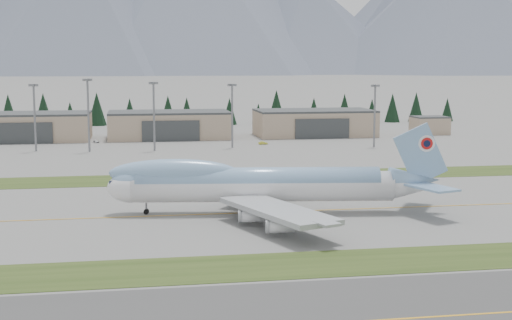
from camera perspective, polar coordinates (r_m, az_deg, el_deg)
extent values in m
plane|color=#5E5F5C|center=(143.28, 1.93, -4.16)|extent=(7000.00, 7000.00, 0.00)
cube|color=#2B4016|center=(107.38, 6.01, -8.23)|extent=(400.00, 14.00, 0.08)
cube|color=#2B4016|center=(186.88, -0.82, -1.38)|extent=(400.00, 18.00, 0.08)
cube|color=#3B3B3B|center=(85.63, 10.42, -12.48)|extent=(400.00, 32.00, 0.04)
cube|color=orange|center=(143.28, 1.93, -4.16)|extent=(400.00, 0.40, 0.02)
cube|color=orange|center=(85.63, 10.42, -12.48)|extent=(400.00, 0.40, 0.02)
cylinder|color=white|center=(140.94, 0.55, -2.14)|extent=(51.95, 12.54, 5.99)
cylinder|color=#7EA5CF|center=(140.72, 0.17, -1.70)|extent=(48.24, 11.61, 5.53)
ellipsoid|color=white|center=(142.06, -9.92, -2.18)|extent=(10.27, 7.17, 5.99)
ellipsoid|color=#7EA5CF|center=(141.88, -9.93, -1.74)|extent=(8.60, 6.06, 5.08)
ellipsoid|color=#7EA5CF|center=(140.74, -6.59, -1.03)|extent=(25.88, 8.30, 5.53)
cube|color=#0C1433|center=(142.34, -11.21, -1.70)|extent=(2.27, 2.63, 1.19)
cone|color=white|center=(145.61, 12.59, -2.01)|extent=(11.72, 7.24, 5.87)
cone|color=#7EA5CF|center=(145.43, 12.61, -1.58)|extent=(10.74, 6.60, 5.35)
cube|color=#7EA5CF|center=(144.95, 13.02, 0.44)|extent=(11.14, 1.97, 12.72)
cylinder|color=white|center=(145.34, 13.43, 1.32)|extent=(3.31, 0.61, 3.32)
cylinder|color=red|center=(145.43, 13.42, 1.33)|extent=(2.40, 0.49, 2.40)
cylinder|color=#0C1433|center=(145.52, 13.41, 1.33)|extent=(1.39, 0.36, 1.38)
cube|color=#7EA5CF|center=(151.26, 12.74, -1.45)|extent=(10.10, 11.52, 0.42)
cube|color=#7EA5CF|center=(140.75, 13.90, -2.15)|extent=(8.34, 11.34, 0.42)
cube|color=#A0A3A8|center=(156.29, 0.95, -1.79)|extent=(23.14, 27.62, 0.92)
cube|color=#A0A3A8|center=(126.44, 1.72, -4.04)|extent=(17.95, 28.96, 0.92)
cylinder|color=white|center=(152.78, -0.56, -2.68)|extent=(5.05, 2.90, 2.30)
cylinder|color=white|center=(161.40, 0.95, -2.12)|extent=(5.05, 2.90, 2.30)
cylinder|color=white|center=(130.19, -0.27, -4.49)|extent=(5.05, 2.90, 2.30)
cylinder|color=white|center=(122.07, 2.00, -5.31)|extent=(5.05, 2.90, 2.30)
cylinder|color=slate|center=(142.50, -8.77, -3.86)|extent=(0.45, 0.45, 2.21)
cylinder|color=slate|center=(144.36, -0.06, -3.58)|extent=(0.58, 0.58, 2.40)
cylinder|color=slate|center=(138.94, 0.03, -4.03)|extent=(0.58, 0.58, 2.40)
cylinder|color=slate|center=(144.60, 1.77, -3.57)|extent=(0.58, 0.58, 2.40)
cylinder|color=slate|center=(139.19, 1.93, -4.01)|extent=(0.58, 0.58, 2.40)
cylinder|color=black|center=(142.26, -8.78, -4.12)|extent=(1.05, 0.45, 1.01)
cylinder|color=black|center=(142.97, -8.75, -4.06)|extent=(1.05, 0.45, 1.01)
cylinder|color=black|center=(144.48, -0.06, -3.83)|extent=(1.16, 0.60, 1.11)
cylinder|color=black|center=(139.07, 0.03, -4.29)|extent=(1.16, 0.60, 1.11)
cylinder|color=black|center=(144.73, 1.77, -3.82)|extent=(1.16, 0.60, 1.11)
cylinder|color=black|center=(139.33, 1.93, -4.27)|extent=(1.16, 0.60, 1.11)
cube|color=tan|center=(291.49, -17.83, 2.48)|extent=(48.00, 26.00, 10.00)
cube|color=#35393A|center=(291.09, -17.88, 3.54)|extent=(48.00, 26.00, 0.80)
cube|color=#35393A|center=(278.47, -18.21, 2.04)|extent=(22.08, 0.60, 8.00)
cube|color=tan|center=(288.75, -6.96, 2.75)|extent=(48.00, 26.00, 10.00)
cube|color=#35393A|center=(288.35, -6.98, 3.82)|extent=(48.00, 26.00, 0.80)
cube|color=#35393A|center=(275.60, -6.83, 2.31)|extent=(22.08, 0.60, 8.00)
cube|color=tan|center=(297.56, 4.67, 2.92)|extent=(48.00, 26.00, 10.00)
cube|color=#35393A|center=(297.17, 4.69, 3.96)|extent=(48.00, 26.00, 0.80)
cube|color=#35393A|center=(284.82, 5.33, 2.50)|extent=(22.08, 0.60, 8.00)
cube|color=tan|center=(311.89, 13.71, 2.67)|extent=(14.00, 12.00, 7.00)
cube|color=#35393A|center=(311.60, 13.73, 3.37)|extent=(14.00, 12.00, 0.60)
cylinder|color=slate|center=(253.27, -17.28, 3.15)|extent=(0.70, 0.70, 22.04)
cube|color=slate|center=(252.71, -17.38, 5.73)|extent=(3.20, 3.20, 0.80)
cylinder|color=slate|center=(246.78, -13.25, 3.40)|extent=(0.70, 0.70, 23.87)
cube|color=slate|center=(246.22, -13.34, 6.26)|extent=(3.20, 3.20, 0.80)
cylinder|color=slate|center=(245.91, -8.16, 3.37)|extent=(0.70, 0.70, 22.72)
cube|color=slate|center=(245.33, -8.21, 6.11)|extent=(3.20, 3.20, 0.80)
cylinder|color=slate|center=(252.58, -1.92, 3.45)|extent=(0.70, 0.70, 21.81)
cube|color=slate|center=(252.01, -1.93, 6.02)|extent=(3.20, 3.20, 0.80)
cylinder|color=slate|center=(258.45, 9.47, 3.41)|extent=(0.70, 0.70, 21.47)
cube|color=slate|center=(257.89, 9.52, 5.88)|extent=(3.20, 3.20, 0.80)
imported|color=silver|center=(276.25, -12.69, 1.36)|extent=(2.89, 3.42, 1.10)
imported|color=gold|center=(263.42, 0.57, 1.25)|extent=(3.53, 1.41, 1.14)
imported|color=silver|center=(290.86, 6.92, 1.80)|extent=(1.66, 3.81, 1.09)
cone|color=black|center=(356.23, -19.19, 3.75)|extent=(8.75, 8.75, 15.63)
cone|color=black|center=(349.44, -16.64, 3.84)|extent=(9.10, 9.10, 16.26)
cone|color=black|center=(350.90, -14.64, 3.57)|extent=(6.65, 6.65, 11.87)
cone|color=black|center=(354.30, -12.61, 4.02)|extent=(9.06, 9.06, 16.18)
cone|color=black|center=(352.77, -10.06, 3.83)|extent=(7.43, 7.43, 13.26)
cone|color=black|center=(353.58, -7.05, 3.99)|extent=(8.05, 8.05, 14.38)
cone|color=black|center=(351.73, -5.56, 3.92)|extent=(7.55, 7.55, 13.48)
cone|color=black|center=(351.36, -2.14, 3.92)|extent=(7.38, 7.38, 13.18)
cone|color=black|center=(359.22, 0.19, 3.76)|extent=(5.63, 5.63, 10.06)
cone|color=black|center=(356.74, 1.64, 4.28)|extent=(9.47, 9.47, 16.91)
cone|color=black|center=(364.83, 4.65, 4.01)|extent=(7.18, 7.18, 12.81)
cone|color=black|center=(368.77, 7.09, 4.16)|extent=(8.25, 8.25, 14.73)
cone|color=black|center=(372.91, 9.25, 3.94)|extent=(6.69, 6.69, 11.95)
cone|color=black|center=(373.72, 10.86, 4.14)|extent=(8.33, 8.33, 14.88)
cone|color=black|center=(378.96, 12.69, 4.17)|extent=(8.57, 8.57, 15.30)
cone|color=black|center=(386.89, 15.05, 3.92)|extent=(6.78, 6.78, 12.10)
cone|color=#444A5B|center=(2322.26, -14.11, 12.07)|extent=(908.69, 908.69, 437.23)
cone|color=#444A5B|center=(2470.33, 4.04, 10.73)|extent=(775.54, 775.54, 327.74)
cone|color=#444A5B|center=(2479.24, 15.27, 11.56)|extent=(947.97, 947.97, 421.66)
cone|color=#444A5B|center=(3051.08, -13.06, 11.78)|extent=(1042.67, 1042.67, 521.34)
cone|color=#444A5B|center=(3091.02, 0.29, 11.75)|extent=(1007.75, 1007.75, 503.88)
cone|color=#444A5B|center=(3284.50, 12.66, 11.49)|extent=(1045.04, 1045.04, 522.52)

